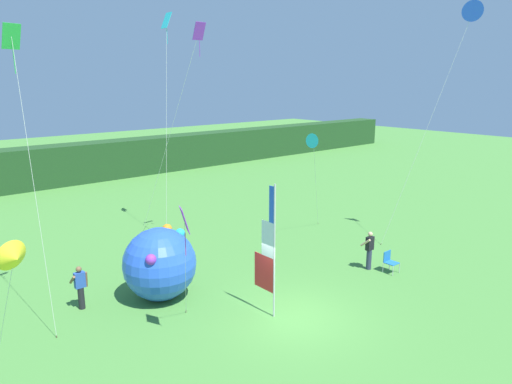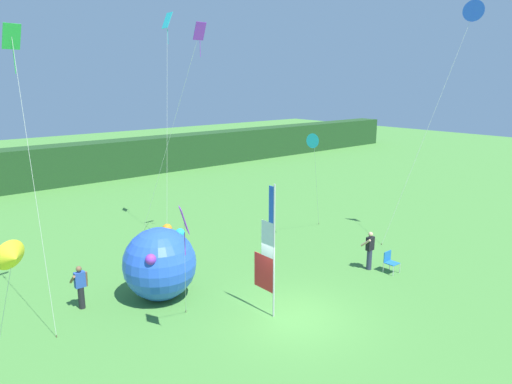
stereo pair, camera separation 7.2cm
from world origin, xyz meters
TOP-DOWN VIEW (x-y plane):
  - ground_plane at (0.00, 0.00)m, footprint 120.00×120.00m
  - distant_treeline at (0.00, 26.54)m, footprint 80.00×2.40m
  - banner_flag at (-0.50, 0.75)m, footprint 0.06×1.03m
  - person_near_banner at (5.38, 0.86)m, footprint 0.55×0.48m
  - person_mid_field at (-5.27, 5.30)m, footprint 0.55×0.48m
  - inflatable_balloon at (-2.71, 4.22)m, footprint 2.68×2.68m
  - folding_chair at (5.79, 0.11)m, footprint 0.51×0.51m
  - kite_cyan_delta_0 at (5.98, 4.77)m, footprint 2.82×2.24m
  - kite_purple_diamond_1 at (-3.61, 0.94)m, footprint 1.25×2.09m
  - kite_cyan_diamond_2 at (1.79, 10.76)m, footprint 1.52×1.67m
  - kite_yellow_delta_3 at (-8.54, -0.91)m, footprint 0.83×2.78m
  - kite_purple_diamond_4 at (1.68, 8.21)m, footprint 1.83×3.83m
  - kite_blue_delta_5 at (11.10, 0.19)m, footprint 3.01×2.62m
  - kite_green_diamond_6 at (-6.49, 5.49)m, footprint 0.59×1.95m

SIDE VIEW (x-z plane):
  - ground_plane at x=0.00m, z-range 0.00..0.00m
  - folding_chair at x=5.79m, z-range 0.07..0.96m
  - person_mid_field at x=-5.27m, z-range 0.05..1.64m
  - person_near_banner at x=5.38m, z-range 0.06..1.73m
  - inflatable_balloon at x=-2.71m, z-range 0.01..2.69m
  - distant_treeline at x=0.00m, z-range 0.00..3.04m
  - banner_flag at x=-0.50m, z-range -0.10..4.55m
  - kite_purple_diamond_1 at x=-3.61m, z-range 1.60..5.94m
  - kite_yellow_delta_3 at x=-8.54m, z-range 2.11..7.04m
  - kite_cyan_delta_0 at x=5.98m, z-range 2.35..7.80m
  - kite_green_diamond_6 at x=-6.49m, z-range 3.70..13.22m
  - kite_purple_diamond_4 at x=1.68m, z-range 4.01..14.38m
  - kite_cyan_diamond_2 at x=1.79m, z-range 4.35..15.43m
  - kite_blue_delta_5 at x=11.10m, z-range 5.15..16.45m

